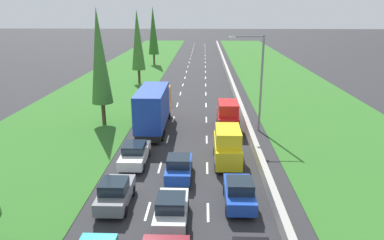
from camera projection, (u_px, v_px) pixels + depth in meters
ground_plane at (196, 75)px, 63.64m from camera, size 300.00×300.00×0.00m
grass_verge_left at (125, 74)px, 64.03m from camera, size 14.00×140.00×0.04m
grass_verge_right at (277, 75)px, 63.18m from camera, size 14.00×140.00×0.04m
median_barrier at (228, 72)px, 63.33m from camera, size 0.44×120.00×0.85m
lane_markings at (196, 75)px, 63.64m from camera, size 3.64×116.00×0.01m
silver_hatchback_centre_lane at (172, 210)px, 19.36m from camera, size 1.74×3.90×1.72m
blue_hatchback_right_lane at (239, 192)px, 21.19m from camera, size 1.74×3.90×1.72m
grey_hatchback_left_lane at (115, 193)px, 21.12m from camera, size 1.74×3.90×1.72m
yellow_van_right_lane at (227, 146)px, 26.85m from camera, size 1.96×4.90×2.82m
red_van_right_lane at (228, 116)px, 34.28m from camera, size 1.96×4.90×2.82m
blue_hatchback_centre_lane at (179, 167)px, 24.52m from camera, size 1.74×3.90×1.72m
white_sedan_left_lane at (135, 154)px, 26.92m from camera, size 1.82×4.50×1.64m
blue_box_truck_left_lane at (154, 108)px, 34.17m from camera, size 2.46×9.40×4.18m
maroon_hatchback_left_lane at (160, 99)px, 42.99m from camera, size 1.74×3.90×1.72m
poplar_tree_second at (99, 57)px, 34.55m from camera, size 2.09×2.09×11.41m
poplar_tree_third at (138, 40)px, 54.20m from camera, size 2.08×2.08×11.15m
poplar_tree_fourth at (153, 31)px, 72.70m from camera, size 2.09×2.09×11.68m
street_light_mast at (258, 77)px, 32.91m from camera, size 3.20×0.28×9.00m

